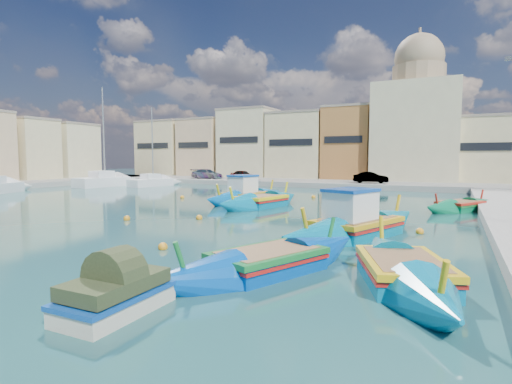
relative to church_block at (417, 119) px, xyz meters
The scene contains 16 objects.
ground 42.08m from the church_block, 104.04° to the right, with size 160.00×160.00×0.00m, color #163C43.
north_quay 15.16m from the church_block, 141.34° to the right, with size 80.00×8.00×0.60m, color gray.
north_townhouses 4.81m from the church_block, 169.17° to the right, with size 83.20×7.87×10.19m.
church_block is the anchor object (origin of this frame).
parked_cars 21.76m from the church_block, 152.46° to the right, with size 26.17×2.30×1.31m.
luzzu_turquoise_cabin 38.64m from the church_block, 88.70° to the right, with size 5.56×10.37×3.28m.
luzzu_blue_cabin 30.78m from the church_block, 109.17° to the right, with size 3.96×9.46×3.26m.
luzzu_cyan_mid 27.84m from the church_block, 79.17° to the right, with size 5.26×7.35×2.21m.
luzzu_green 32.10m from the church_block, 104.01° to the right, with size 3.99×9.04×2.76m.
luzzu_blue_south 45.30m from the church_block, 90.41° to the right, with size 5.00×8.49×2.43m.
luzzu_cyan_south 44.82m from the church_block, 85.48° to the right, with size 4.76×8.18×2.49m.
tender_near 49.65m from the church_block, 92.34° to the right, with size 1.45×2.62×1.28m.
yacht_north 33.35m from the church_block, 149.52° to the right, with size 3.50×7.89×10.19m.
yacht_midnorth 38.79m from the church_block, 149.67° to the right, with size 3.73×9.17×12.64m.
yacht_mid 47.84m from the church_block, 138.97° to the right, with size 5.24×9.31×11.38m.
mooring_buoys 36.03m from the church_block, 102.02° to the right, with size 19.73×21.38×0.36m.
Camera 1 is at (14.64, -15.26, 3.45)m, focal length 28.00 mm.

